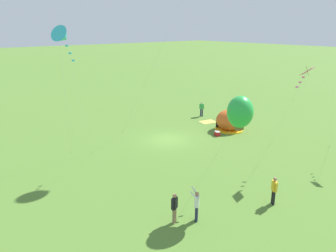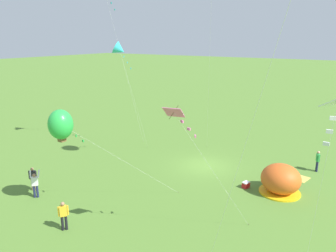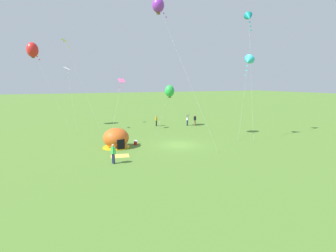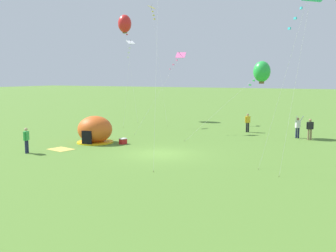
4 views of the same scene
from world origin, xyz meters
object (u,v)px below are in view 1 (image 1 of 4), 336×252
cooler_box (217,134)px  person_far_back (174,207)px  popup_tent (229,120)px  person_arms_raised (197,204)px  person_near_tent (202,108)px  person_with_toddler (274,189)px  kite_cyan (63,37)px  kite_pink (305,74)px  kite_green (240,112)px

cooler_box → person_far_back: size_ratio=0.36×
cooler_box → person_far_back: bearing=34.2°
popup_tent → person_arms_raised: size_ratio=1.49×
person_near_tent → person_arms_raised: (15.19, 15.02, 0.03)m
person_with_toddler → kite_cyan: kite_cyan is taller
kite_cyan → kite_pink: bearing=139.7°
person_with_toddler → kite_pink: bearing=-160.0°
person_arms_raised → popup_tent: bearing=-145.1°
popup_tent → kite_green: kite_green is taller
cooler_box → person_far_back: person_far_back is taller
person_arms_raised → person_far_back: 1.19m
popup_tent → kite_cyan: kite_cyan is taller
person_near_tent → kite_cyan: bearing=12.1°
person_near_tent → kite_pink: 16.20m
person_near_tent → person_arms_raised: size_ratio=0.91×
kite_cyan → person_far_back: bearing=94.8°
person_near_tent → kite_pink: size_ratio=0.23×
cooler_box → kite_cyan: size_ratio=0.06×
person_far_back → kite_pink: bearing=-179.9°
kite_cyan → kite_pink: size_ratio=1.36×
person_with_toddler → kite_pink: size_ratio=0.23×
person_with_toddler → kite_green: kite_green is taller
person_far_back → person_arms_raised: bearing=150.7°
popup_tent → cooler_box: size_ratio=4.59×
cooler_box → kite_pink: 10.76m
kite_pink → person_arms_raised: bearing=3.2°
person_far_back → kite_pink: 13.16m
kite_green → popup_tent: bearing=-137.8°
person_near_tent → popup_tent: bearing=74.5°
cooler_box → person_far_back: 15.09m
person_near_tent → kite_cyan: size_ratio=0.17×
person_near_tent → person_far_back: bearing=41.6°
cooler_box → kite_pink: bearing=85.3°
kite_cyan → kite_pink: 16.81m
kite_cyan → kite_green: size_ratio=1.56×
person_far_back → kite_pink: size_ratio=0.23×
popup_tent → person_near_tent: popup_tent is taller
popup_tent → person_near_tent: size_ratio=1.63×
cooler_box → kite_pink: (0.69, 8.45, 6.63)m
cooler_box → person_arms_raised: size_ratio=0.32×
cooler_box → person_with_toddler: person_with_toddler is taller
person_arms_raised → kite_green: bearing=-179.9°
popup_tent → person_far_back: 17.24m
person_with_toddler → person_near_tent: bearing=-122.3°
person_arms_raised → kite_pink: kite_pink is taller
person_with_toddler → kite_green: size_ratio=0.26×
person_near_tent → kite_cyan: (17.14, 3.66, 8.39)m
kite_cyan → kite_pink: kite_cyan is taller
kite_pink → kite_cyan: bearing=-40.3°
person_near_tent → kite_green: bearing=51.2°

